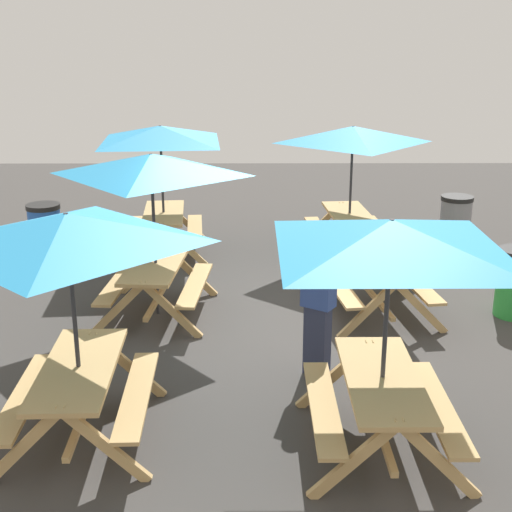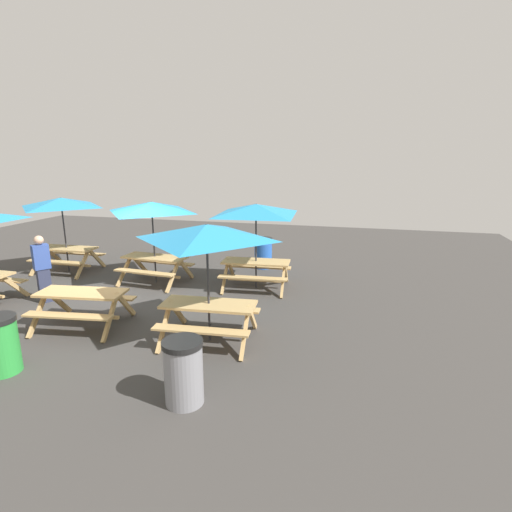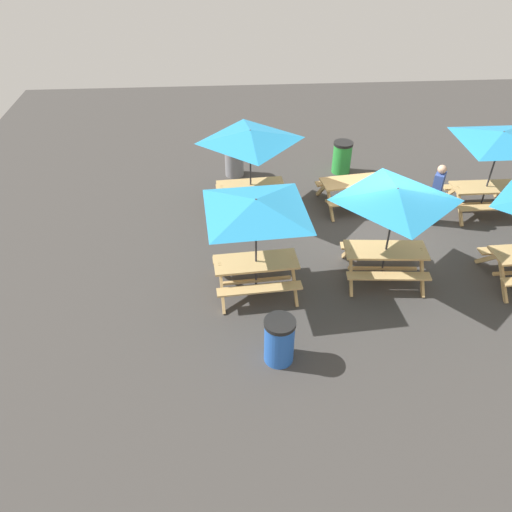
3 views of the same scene
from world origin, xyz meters
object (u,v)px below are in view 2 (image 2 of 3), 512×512
object	(u,v)px
picnic_table_0	(152,213)
picnic_table_4	(207,241)
picnic_table_2	(256,216)
picnic_table_1	(82,301)
person_standing	(42,267)
trash_bin_blue	(263,253)
picnic_table_5	(62,208)
trash_bin_gray	(184,372)
trash_bin_green	(0,345)

from	to	relation	value
picnic_table_0	picnic_table_4	size ratio (longest dim) A/B	1.00
picnic_table_2	picnic_table_4	xyz separation A→B (m)	(0.08, 3.32, 0.00)
picnic_table_1	person_standing	world-z (taller)	person_standing
trash_bin_blue	person_standing	world-z (taller)	person_standing
picnic_table_0	picnic_table_5	bearing A→B (deg)	-1.54
trash_bin_gray	trash_bin_blue	distance (m)	7.42
trash_bin_green	person_standing	size ratio (longest dim) A/B	0.59
picnic_table_4	trash_bin_blue	bearing A→B (deg)	-92.14
trash_bin_gray	trash_bin_green	distance (m)	3.29
picnic_table_0	picnic_table_1	distance (m)	3.43
trash_bin_blue	trash_bin_gray	bearing A→B (deg)	94.62
picnic_table_2	trash_bin_green	world-z (taller)	picnic_table_2
picnic_table_2	picnic_table_4	bearing A→B (deg)	84.26
picnic_table_4	trash_bin_blue	distance (m)	5.59
picnic_table_0	trash_bin_gray	bearing A→B (deg)	126.55
trash_bin_gray	picnic_table_5	bearing A→B (deg)	-40.38
picnic_table_0	trash_bin_blue	size ratio (longest dim) A/B	2.38
picnic_table_1	picnic_table_4	distance (m)	3.16
picnic_table_4	trash_bin_blue	xyz separation A→B (m)	(0.22, -5.38, -1.49)
picnic_table_4	trash_bin_green	bearing A→B (deg)	29.88
picnic_table_2	person_standing	xyz separation A→B (m)	(4.76, 2.35, -1.10)
picnic_table_4	person_standing	size ratio (longest dim) A/B	1.40
picnic_table_2	trash_bin_gray	distance (m)	5.55
picnic_table_4	trash_bin_gray	xyz separation A→B (m)	(-0.38, 2.01, -1.49)
person_standing	trash_bin_green	bearing A→B (deg)	-115.65
picnic_table_1	picnic_table_2	xyz separation A→B (m)	(-2.90, -3.35, 1.43)
picnic_table_1	trash_bin_green	size ratio (longest dim) A/B	2.00
picnic_table_2	trash_bin_gray	xyz separation A→B (m)	(-0.30, 5.34, -1.49)
trash_bin_gray	trash_bin_green	xyz separation A→B (m)	(3.29, -0.03, 0.00)
trash_bin_gray	trash_bin_green	bearing A→B (deg)	-0.53
picnic_table_1	trash_bin_gray	bearing A→B (deg)	140.70
picnic_table_2	picnic_table_4	world-z (taller)	same
picnic_table_4	picnic_table_2	bearing A→B (deg)	-95.77
picnic_table_1	picnic_table_2	bearing A→B (deg)	-138.42
picnic_table_1	trash_bin_gray	world-z (taller)	trash_bin_gray
picnic_table_0	picnic_table_2	xyz separation A→B (m)	(-2.89, -0.23, 0.00)
trash_bin_green	person_standing	distance (m)	3.48
picnic_table_0	picnic_table_1	world-z (taller)	picnic_table_0
trash_bin_blue	picnic_table_4	bearing A→B (deg)	92.29
picnic_table_5	picnic_table_1	bearing A→B (deg)	130.98
trash_bin_blue	person_standing	size ratio (longest dim) A/B	0.59
picnic_table_1	trash_bin_green	distance (m)	1.96
picnic_table_1	trash_bin_gray	distance (m)	3.77
picnic_table_0	picnic_table_2	bearing A→B (deg)	-170.92
trash_bin_blue	person_standing	bearing A→B (deg)	44.59
picnic_table_5	trash_bin_gray	world-z (taller)	picnic_table_5
picnic_table_0	trash_bin_blue	distance (m)	3.77
picnic_table_4	trash_bin_gray	distance (m)	2.54
picnic_table_1	picnic_table_5	distance (m)	4.92
picnic_table_0	trash_bin_gray	distance (m)	6.21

